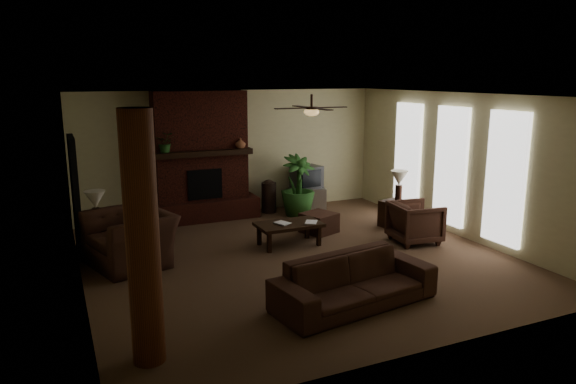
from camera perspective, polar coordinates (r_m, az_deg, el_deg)
name	(u,v)px	position (r m, az deg, el deg)	size (l,w,h in m)	color
room_shell	(298,179)	(8.95, 1.05, 1.37)	(7.00, 7.00, 7.00)	brown
fireplace	(202,167)	(11.72, -9.26, 2.63)	(2.40, 0.70, 2.80)	#471B13
windows	(451,166)	(11.01, 17.08, 2.65)	(0.08, 3.65, 2.35)	white
log_column	(143,241)	(5.86, -15.36, -5.06)	(0.36, 0.36, 2.80)	brown
doorway	(76,196)	(9.97, -21.86, -0.44)	(0.10, 1.00, 2.10)	black
ceiling_fan	(312,110)	(9.25, 2.55, 8.78)	(1.35, 1.35, 0.37)	black
sofa	(355,274)	(7.42, 7.17, -8.71)	(2.33, 0.68, 0.91)	#3E251A
armchair_left	(130,230)	(9.23, -16.64, -3.94)	(1.37, 0.89, 1.20)	#3E251A
armchair_right	(415,220)	(10.34, 13.52, -2.99)	(0.83, 0.78, 0.86)	#3E251A
coffee_table	(289,226)	(9.89, 0.10, -3.67)	(1.20, 0.70, 0.43)	black
ottoman	(319,223)	(10.76, 3.35, -3.32)	(0.60, 0.60, 0.40)	#3E251A
tv_stand	(307,198)	(12.71, 2.08, -0.62)	(0.85, 0.50, 0.50)	silver
tv	(307,177)	(12.58, 2.04, 1.63)	(0.72, 0.62, 0.52)	#3B3B3E
floor_vase	(269,194)	(12.27, -2.07, -0.22)	(0.34, 0.34, 0.77)	black
floor_plant	(298,199)	(12.01, 1.05, -0.72)	(0.77, 1.38, 0.77)	#285421
side_table_left	(99,243)	(9.81, -19.69, -5.15)	(0.50, 0.50, 0.55)	black
lamp_left	(95,202)	(9.61, -20.00, -1.05)	(0.41, 0.41, 0.65)	black
side_table_right	(395,214)	(11.35, 11.38, -2.31)	(0.50, 0.50, 0.55)	black
lamp_right	(399,180)	(11.17, 11.85, 1.24)	(0.45, 0.45, 0.65)	black
mantel_plant	(166,145)	(11.22, -13.02, 4.98)	(0.38, 0.42, 0.33)	#285421
mantel_vase	(241,143)	(11.61, -5.12, 5.22)	(0.22, 0.23, 0.22)	#995D3D
book_a	(278,217)	(9.71, -1.06, -2.75)	(0.22, 0.03, 0.29)	#999999
book_b	(306,215)	(9.87, 1.90, -2.50)	(0.21, 0.02, 0.29)	#999999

